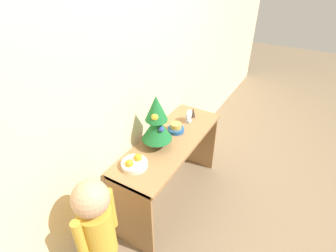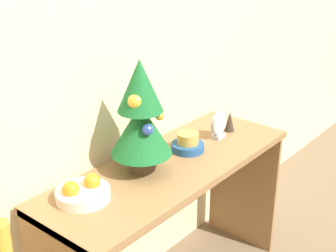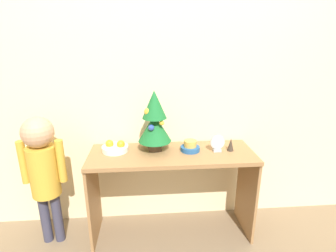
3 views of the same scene
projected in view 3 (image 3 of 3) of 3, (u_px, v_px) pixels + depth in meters
name	position (u px, v px, depth m)	size (l,w,h in m)	color
ground_plane	(174.00, 251.00, 1.96)	(12.00, 12.00, 0.00)	#7A664C
back_wall	(169.00, 74.00, 2.02)	(7.00, 0.05, 2.50)	beige
console_table	(172.00, 171.00, 1.99)	(1.23, 0.43, 0.70)	olive
mini_tree	(154.00, 121.00, 1.91)	(0.25, 0.25, 0.46)	#4C3828
fruit_bowl	(115.00, 147.00, 1.97)	(0.20, 0.20, 0.08)	silver
singing_bowl	(190.00, 147.00, 1.97)	(0.14, 0.14, 0.08)	#235189
desk_clock	(217.00, 144.00, 1.95)	(0.11, 0.04, 0.13)	#B2B2B7
figurine	(231.00, 144.00, 1.97)	(0.05, 0.05, 0.10)	#382D23
child_figure	(43.00, 165.00, 1.87)	(0.32, 0.22, 1.01)	#38384C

